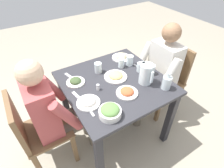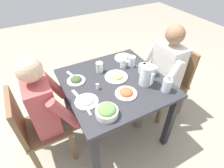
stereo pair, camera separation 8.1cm
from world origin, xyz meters
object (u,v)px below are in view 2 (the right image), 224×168
(chair_near, at_px, (35,126))
(plate_fries, at_px, (116,76))
(plate_beans, at_px, (124,57))
(water_glass_far_right, at_px, (123,63))
(plate_rice_curry, at_px, (126,93))
(water_glass_far_left, at_px, (99,67))
(dining_table, at_px, (115,91))
(diner_far, at_px, (160,73))
(salad_bowl, at_px, (107,111))
(plate_dolmas, at_px, (76,80))
(oil_carafe, at_px, (167,85))
(salt_shaker, at_px, (97,86))
(water_glass_by_pitcher, at_px, (152,71))
(diner_near, at_px, (55,107))
(plate_yoghurt, at_px, (87,101))
(water_glass_near_right, at_px, (132,61))
(water_glass_near_left, at_px, (142,68))
(chair_far, at_px, (171,78))
(water_pitcher, at_px, (146,75))

(chair_near, height_order, plate_fries, chair_near)
(plate_beans, bearing_deg, water_glass_far_right, -33.76)
(plate_rice_curry, height_order, water_glass_far_left, water_glass_far_left)
(dining_table, xyz_separation_m, diner_far, (-0.02, 0.57, 0.01))
(salad_bowl, xyz_separation_m, water_glass_far_left, (-0.54, 0.19, 0.01))
(plate_dolmas, distance_m, oil_carafe, 0.81)
(water_glass_far_right, distance_m, salt_shaker, 0.42)
(water_glass_by_pitcher, bearing_deg, plate_dolmas, -110.05)
(dining_table, bearing_deg, diner_near, -95.58)
(salad_bowl, bearing_deg, water_glass_by_pitcher, 111.77)
(water_glass_far_right, bearing_deg, water_glass_by_pitcher, 36.28)
(dining_table, height_order, plate_yoghurt, plate_yoghurt)
(water_glass_near_right, bearing_deg, plate_fries, -66.39)
(diner_near, relative_size, water_glass_by_pitcher, 12.65)
(salad_bowl, relative_size, water_glass_near_left, 1.92)
(plate_fries, height_order, water_glass_near_left, water_glass_near_left)
(diner_far, bearing_deg, salad_bowl, -67.53)
(chair_far, height_order, plate_fries, chair_far)
(plate_beans, height_order, water_glass_near_left, water_glass_near_left)
(dining_table, bearing_deg, plate_dolmas, -118.39)
(chair_near, distance_m, water_glass_near_right, 1.11)
(water_glass_near_left, bearing_deg, water_pitcher, -24.42)
(chair_far, distance_m, water_glass_by_pitcher, 0.52)
(water_pitcher, relative_size, plate_rice_curry, 1.01)
(chair_far, xyz_separation_m, water_glass_near_right, (-0.14, -0.49, 0.31))
(plate_yoghurt, xyz_separation_m, water_glass_far_left, (-0.34, 0.28, 0.03))
(oil_carafe, bearing_deg, water_glass_far_right, -163.38)
(plate_yoghurt, xyz_separation_m, oil_carafe, (0.19, 0.67, 0.04))
(plate_beans, distance_m, plate_rice_curry, 0.58)
(salad_bowl, height_order, water_glass_far_left, water_glass_far_left)
(water_glass_far_right, xyz_separation_m, salt_shaker, (0.19, -0.37, -0.02))
(salad_bowl, bearing_deg, chair_far, 108.34)
(diner_near, distance_m, plate_dolmas, 0.31)
(diner_far, relative_size, plate_dolmas, 6.79)
(diner_near, bearing_deg, dining_table, 84.42)
(salad_bowl, xyz_separation_m, water_glass_near_right, (-0.48, 0.53, 0.01))
(plate_beans, distance_m, water_glass_far_right, 0.17)
(dining_table, bearing_deg, water_glass_by_pitcher, 77.95)
(salad_bowl, distance_m, plate_fries, 0.47)
(plate_fries, xyz_separation_m, water_glass_far_right, (-0.12, 0.15, 0.03))
(water_glass_by_pitcher, xyz_separation_m, water_glass_near_left, (-0.09, -0.06, -0.00))
(plate_beans, height_order, water_glass_far_right, water_glass_far_right)
(plate_fries, xyz_separation_m, salt_shaker, (0.07, -0.23, 0.01))
(water_glass_far_right, xyz_separation_m, water_glass_near_left, (0.16, 0.12, -0.00))
(diner_near, distance_m, salad_bowl, 0.52)
(chair_near, distance_m, plate_beans, 1.12)
(dining_table, distance_m, water_glass_near_right, 0.37)
(dining_table, relative_size, diner_near, 0.80)
(dining_table, xyz_separation_m, water_glass_by_pitcher, (0.08, 0.37, 0.17))
(diner_near, bearing_deg, plate_rice_curry, 66.13)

